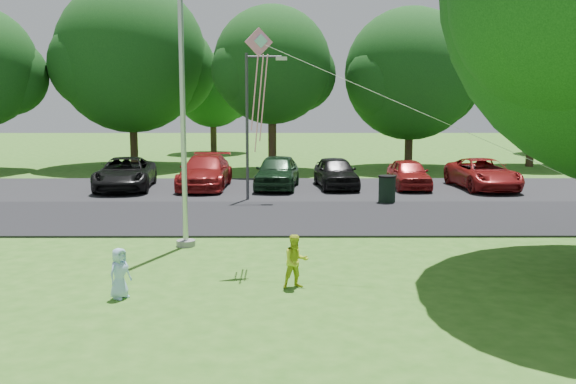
{
  "coord_description": "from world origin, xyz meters",
  "views": [
    {
      "loc": [
        -0.83,
        -11.65,
        3.91
      ],
      "look_at": [
        -0.79,
        4.0,
        1.6
      ],
      "focal_mm": 40.0,
      "sensor_mm": 36.0,
      "label": 1
    }
  ],
  "objects_px": {
    "street_lamp": "(253,113)",
    "child_yellow": "(296,261)",
    "flagpole": "(182,87)",
    "trash_can": "(387,190)",
    "child_blue": "(120,273)",
    "kite": "(266,64)"
  },
  "relations": [
    {
      "from": "street_lamp",
      "to": "child_yellow",
      "type": "height_order",
      "value": "street_lamp"
    },
    {
      "from": "flagpole",
      "to": "trash_can",
      "type": "relative_size",
      "value": 9.49
    },
    {
      "from": "flagpole",
      "to": "child_yellow",
      "type": "xyz_separation_m",
      "value": [
        2.86,
        -3.77,
        -3.61
      ]
    },
    {
      "from": "flagpole",
      "to": "street_lamp",
      "type": "relative_size",
      "value": 1.8
    },
    {
      "from": "flagpole",
      "to": "street_lamp",
      "type": "bearing_deg",
      "value": 79.36
    },
    {
      "from": "trash_can",
      "to": "child_blue",
      "type": "xyz_separation_m",
      "value": [
        -7.0,
        -11.34,
        -0.02
      ]
    },
    {
      "from": "child_yellow",
      "to": "child_blue",
      "type": "height_order",
      "value": "child_yellow"
    },
    {
      "from": "kite",
      "to": "child_blue",
      "type": "bearing_deg",
      "value": -155.32
    },
    {
      "from": "flagpole",
      "to": "kite",
      "type": "bearing_deg",
      "value": -41.37
    },
    {
      "from": "child_blue",
      "to": "trash_can",
      "type": "bearing_deg",
      "value": 1.88
    },
    {
      "from": "trash_can",
      "to": "kite",
      "type": "distance_m",
      "value": 10.6
    },
    {
      "from": "street_lamp",
      "to": "child_blue",
      "type": "relative_size",
      "value": 5.49
    },
    {
      "from": "street_lamp",
      "to": "child_blue",
      "type": "distance_m",
      "value": 12.51
    },
    {
      "from": "flagpole",
      "to": "kite",
      "type": "distance_m",
      "value": 3.0
    },
    {
      "from": "child_blue",
      "to": "kite",
      "type": "height_order",
      "value": "kite"
    },
    {
      "from": "child_yellow",
      "to": "trash_can",
      "type": "bearing_deg",
      "value": 52.64
    },
    {
      "from": "child_yellow",
      "to": "child_blue",
      "type": "bearing_deg",
      "value": 172.46
    },
    {
      "from": "street_lamp",
      "to": "kite",
      "type": "bearing_deg",
      "value": -86.74
    },
    {
      "from": "flagpole",
      "to": "child_yellow",
      "type": "bearing_deg",
      "value": -52.81
    },
    {
      "from": "flagpole",
      "to": "street_lamp",
      "type": "distance_m",
      "value": 7.72
    },
    {
      "from": "street_lamp",
      "to": "child_blue",
      "type": "bearing_deg",
      "value": -101.09
    },
    {
      "from": "child_yellow",
      "to": "kite",
      "type": "relative_size",
      "value": 0.15
    }
  ]
}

